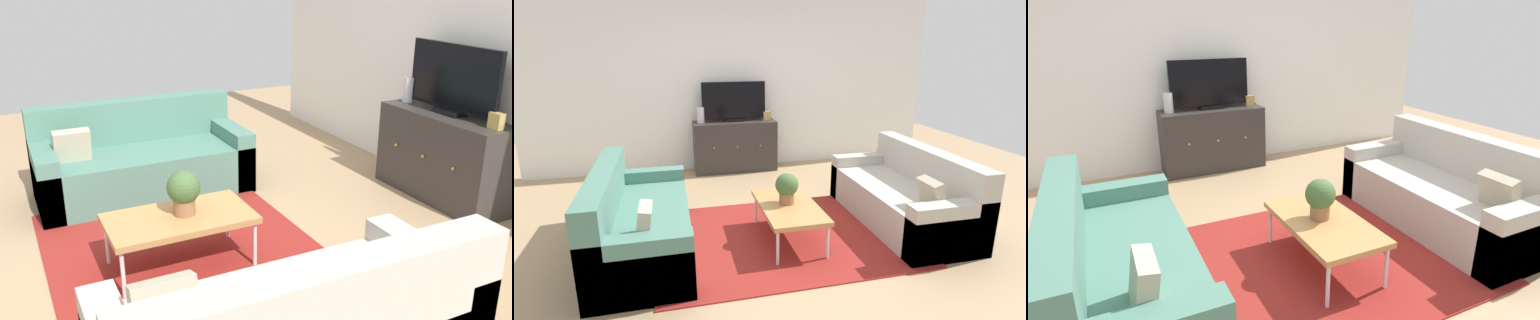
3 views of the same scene
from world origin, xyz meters
TOP-DOWN VIEW (x-y plane):
  - ground_plane at (0.00, 0.00)m, footprint 10.00×10.00m
  - wall_back at (0.00, 2.55)m, footprint 6.40×0.12m
  - area_rug at (0.00, -0.15)m, footprint 2.50×1.90m
  - couch_left_side at (-1.43, -0.10)m, footprint 0.84×1.87m
  - couch_right_side at (1.43, -0.10)m, footprint 0.84×1.87m
  - coffee_table at (0.04, -0.22)m, footprint 0.55×0.99m
  - potted_plant at (0.03, -0.18)m, footprint 0.23×0.23m
  - tv_console at (-0.09, 2.27)m, footprint 1.26×0.47m
  - flat_screen_tv at (-0.09, 2.29)m, footprint 0.97×0.16m
  - glass_vase at (-0.60, 2.27)m, footprint 0.11×0.11m
  - mantel_clock at (0.42, 2.27)m, footprint 0.11×0.07m

SIDE VIEW (x-z plane):
  - ground_plane at x=0.00m, z-range 0.00..0.00m
  - area_rug at x=0.00m, z-range 0.00..0.01m
  - couch_left_side at x=-1.43m, z-range -0.13..0.69m
  - couch_right_side at x=1.43m, z-range -0.13..0.69m
  - coffee_table at x=0.04m, z-range 0.16..0.54m
  - tv_console at x=-0.09m, z-range 0.00..0.78m
  - potted_plant at x=0.03m, z-range 0.40..0.71m
  - mantel_clock at x=0.42m, z-range 0.78..0.91m
  - glass_vase at x=-0.60m, z-range 0.78..1.01m
  - flat_screen_tv at x=-0.09m, z-range 0.77..1.37m
  - wall_back at x=0.00m, z-range 0.00..2.70m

